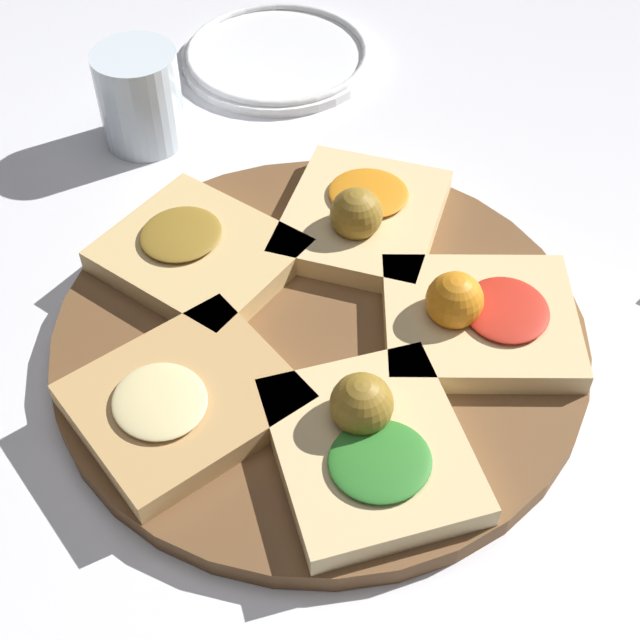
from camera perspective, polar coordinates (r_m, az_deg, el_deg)
ground_plane at (r=0.70m, az=-0.00°, el=-1.53°), size 3.00×3.00×0.00m
serving_board at (r=0.69m, az=-0.00°, el=-1.04°), size 0.41×0.41×0.02m
focaccia_slice_0 at (r=0.63m, az=-8.80°, el=-5.04°), size 0.16×0.15×0.03m
focaccia_slice_1 at (r=0.60m, az=3.18°, el=-7.79°), size 0.18×0.19×0.05m
focaccia_slice_2 at (r=0.68m, az=10.01°, el=0.22°), size 0.19×0.19×0.05m
focaccia_slice_3 at (r=0.75m, az=2.69°, el=6.70°), size 0.18×0.17×0.05m
focaccia_slice_4 at (r=0.73m, az=-7.82°, el=4.28°), size 0.14×0.16×0.03m
plate_right at (r=1.00m, az=-2.71°, el=16.57°), size 0.21×0.21×0.02m
water_glass at (r=0.88m, az=-11.45°, el=13.77°), size 0.08×0.08×0.09m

